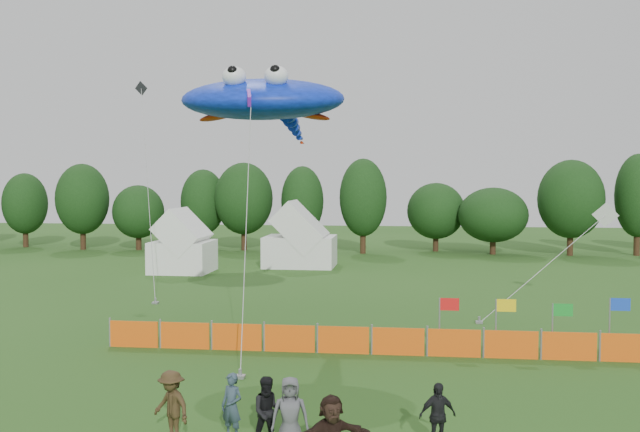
# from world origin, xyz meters

# --- Properties ---
(treeline) EXTENTS (104.57, 8.78, 8.36)m
(treeline) POSITION_xyz_m (1.61, 44.93, 4.18)
(treeline) COLOR #382314
(treeline) RESTS_ON ground
(tent_left) EXTENTS (3.97, 3.97, 3.50)m
(tent_left) POSITION_xyz_m (-12.49, 30.20, 1.77)
(tent_left) COLOR white
(tent_left) RESTS_ON ground
(tent_right) EXTENTS (5.15, 4.12, 3.63)m
(tent_right) POSITION_xyz_m (-4.97, 34.31, 1.83)
(tent_right) COLOR white
(tent_right) RESTS_ON ground
(barrier_fence) EXTENTS (19.90, 0.06, 1.00)m
(barrier_fence) POSITION_xyz_m (1.51, 8.82, 0.50)
(barrier_fence) COLOR #EE570D
(barrier_fence) RESTS_ON ground
(flag_row) EXTENTS (8.73, 0.35, 2.23)m
(flag_row) POSITION_xyz_m (8.20, 9.14, 1.43)
(flag_row) COLOR gray
(flag_row) RESTS_ON ground
(spectator_a) EXTENTS (0.71, 0.61, 1.64)m
(spectator_a) POSITION_xyz_m (-1.43, -0.08, 0.82)
(spectator_a) COLOR #2E404D
(spectator_a) RESTS_ON ground
(spectator_b) EXTENTS (0.98, 0.87, 1.69)m
(spectator_b) POSITION_xyz_m (-0.44, -0.44, 0.84)
(spectator_b) COLOR black
(spectator_b) RESTS_ON ground
(spectator_c) EXTENTS (1.31, 1.14, 1.75)m
(spectator_c) POSITION_xyz_m (-2.85, -0.42, 0.88)
(spectator_c) COLOR #3A2B17
(spectator_c) RESTS_ON ground
(spectator_d) EXTENTS (1.01, 0.71, 1.59)m
(spectator_d) POSITION_xyz_m (3.56, -0.08, 0.79)
(spectator_d) COLOR black
(spectator_d) RESTS_ON ground
(spectator_e) EXTENTS (0.95, 0.69, 1.81)m
(spectator_e) POSITION_xyz_m (0.14, -0.82, 0.90)
(spectator_e) COLOR #4F4F54
(spectator_e) RESTS_ON ground
(stingray_kite) EXTENTS (6.54, 13.49, 10.59)m
(stingray_kite) POSITION_xyz_m (-2.69, 10.61, 9.43)
(stingray_kite) COLOR #1135F2
(stingray_kite) RESTS_ON ground
(small_kite_white) EXTENTS (7.18, 4.59, 5.26)m
(small_kite_white) POSITION_xyz_m (10.69, 18.12, 3.39)
(small_kite_white) COLOR silver
(small_kite_white) RESTS_ON ground
(small_kite_dark) EXTENTS (3.54, 6.40, 12.22)m
(small_kite_dark) POSITION_xyz_m (-11.72, 21.56, 6.85)
(small_kite_dark) COLOR black
(small_kite_dark) RESTS_ON ground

